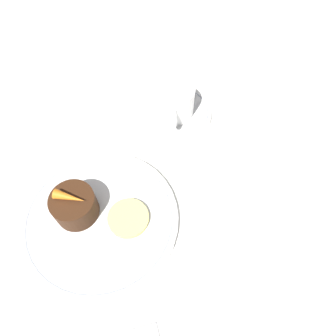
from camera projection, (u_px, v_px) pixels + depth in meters
The scene contains 9 objects.
ground_plane at pixel (130, 214), 0.58m from camera, with size 3.00×3.00×0.00m, color white.
dinner_plate at pixel (100, 220), 0.56m from camera, with size 0.27×0.27×0.01m.
saucer at pixel (174, 113), 0.68m from camera, with size 0.16×0.16×0.01m.
coffee_cup at pixel (174, 100), 0.65m from camera, with size 0.11×0.08×0.07m.
spoon at pixel (172, 130), 0.65m from camera, with size 0.06×0.09×0.00m.
wine_glass at pixel (235, 193), 0.51m from camera, with size 0.07×0.07×0.12m.
dessert_cake at pixel (75, 203), 0.54m from camera, with size 0.07×0.07×0.05m.
carrot_garnish at pixel (70, 195), 0.52m from camera, with size 0.03×0.05×0.02m.
pineapple_slice at pixel (130, 218), 0.55m from camera, with size 0.07×0.07×0.01m.
Camera 1 is at (0.22, 0.06, 0.54)m, focal length 35.00 mm.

